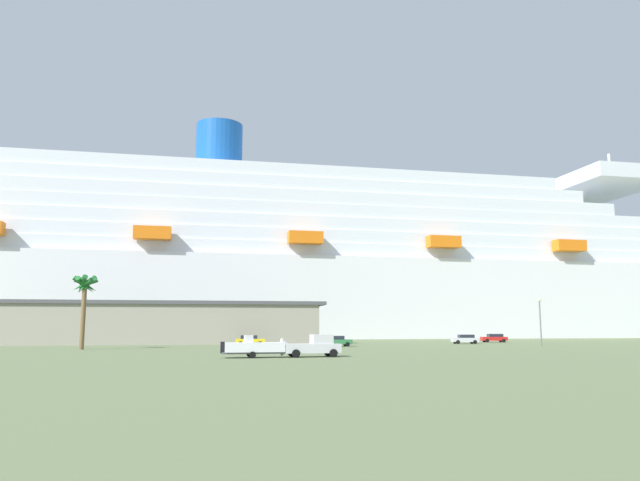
{
  "coord_description": "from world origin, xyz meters",
  "views": [
    {
      "loc": [
        -19.04,
        -82.76,
        3.02
      ],
      "look_at": [
        9.49,
        29.35,
        19.57
      ],
      "focal_mm": 33.68,
      "sensor_mm": 36.0,
      "label": 1
    }
  ],
  "objects_px": {
    "small_boat_on_trailer": "(261,348)",
    "parked_car_red_hatchback": "(494,338)",
    "pickup_truck": "(314,346)",
    "parked_car_green_wagon": "(337,341)",
    "palm_tree": "(85,290)",
    "parked_car_silver_sedan": "(465,339)",
    "street_lamp": "(540,314)",
    "cruise_ship": "(357,270)",
    "parked_car_yellow_taxi": "(250,340)"
  },
  "relations": [
    {
      "from": "pickup_truck",
      "to": "parked_car_silver_sedan",
      "type": "height_order",
      "value": "pickup_truck"
    },
    {
      "from": "palm_tree",
      "to": "parked_car_yellow_taxi",
      "type": "distance_m",
      "value": 27.29
    },
    {
      "from": "parked_car_silver_sedan",
      "to": "parked_car_yellow_taxi",
      "type": "xyz_separation_m",
      "value": [
        -37.18,
        0.87,
        0.0
      ]
    },
    {
      "from": "pickup_truck",
      "to": "parked_car_red_hatchback",
      "type": "distance_m",
      "value": 63.83
    },
    {
      "from": "palm_tree",
      "to": "parked_car_red_hatchback",
      "type": "bearing_deg",
      "value": 14.54
    },
    {
      "from": "small_boat_on_trailer",
      "to": "street_lamp",
      "type": "distance_m",
      "value": 51.05
    },
    {
      "from": "small_boat_on_trailer",
      "to": "street_lamp",
      "type": "relative_size",
      "value": 1.1
    },
    {
      "from": "palm_tree",
      "to": "street_lamp",
      "type": "distance_m",
      "value": 65.79
    },
    {
      "from": "pickup_truck",
      "to": "street_lamp",
      "type": "bearing_deg",
      "value": 28.34
    },
    {
      "from": "parked_car_red_hatchback",
      "to": "street_lamp",
      "type": "bearing_deg",
      "value": -103.06
    },
    {
      "from": "cruise_ship",
      "to": "parked_car_silver_sedan",
      "type": "bearing_deg",
      "value": -88.13
    },
    {
      "from": "street_lamp",
      "to": "parked_car_silver_sedan",
      "type": "height_order",
      "value": "street_lamp"
    },
    {
      "from": "palm_tree",
      "to": "parked_car_green_wagon",
      "type": "bearing_deg",
      "value": 5.69
    },
    {
      "from": "parked_car_yellow_taxi",
      "to": "parked_car_green_wagon",
      "type": "bearing_deg",
      "value": -34.38
    },
    {
      "from": "street_lamp",
      "to": "cruise_ship",
      "type": "bearing_deg",
      "value": 95.35
    },
    {
      "from": "pickup_truck",
      "to": "parked_car_red_hatchback",
      "type": "xyz_separation_m",
      "value": [
        45.87,
        44.39,
        -0.21
      ]
    },
    {
      "from": "street_lamp",
      "to": "parked_car_green_wagon",
      "type": "height_order",
      "value": "street_lamp"
    },
    {
      "from": "cruise_ship",
      "to": "small_boat_on_trailer",
      "type": "relative_size",
      "value": 36.19
    },
    {
      "from": "parked_car_silver_sedan",
      "to": "parked_car_red_hatchback",
      "type": "relative_size",
      "value": 0.95
    },
    {
      "from": "small_boat_on_trailer",
      "to": "parked_car_red_hatchback",
      "type": "distance_m",
      "value": 67.72
    },
    {
      "from": "parked_car_red_hatchback",
      "to": "parked_car_yellow_taxi",
      "type": "distance_m",
      "value": 47.6
    },
    {
      "from": "palm_tree",
      "to": "street_lamp",
      "type": "xyz_separation_m",
      "value": [
        65.6,
        -4.1,
        -2.9
      ]
    },
    {
      "from": "street_lamp",
      "to": "parked_car_red_hatchback",
      "type": "height_order",
      "value": "street_lamp"
    },
    {
      "from": "small_boat_on_trailer",
      "to": "parked_car_yellow_taxi",
      "type": "xyz_separation_m",
      "value": [
        4.01,
        37.76,
        -0.13
      ]
    },
    {
      "from": "pickup_truck",
      "to": "street_lamp",
      "type": "xyz_separation_m",
      "value": [
        40.66,
        21.93,
        3.76
      ]
    },
    {
      "from": "cruise_ship",
      "to": "parked_car_green_wagon",
      "type": "height_order",
      "value": "cruise_ship"
    },
    {
      "from": "palm_tree",
      "to": "parked_car_silver_sedan",
      "type": "bearing_deg",
      "value": 10.14
    },
    {
      "from": "cruise_ship",
      "to": "street_lamp",
      "type": "relative_size",
      "value": 39.75
    },
    {
      "from": "cruise_ship",
      "to": "parked_car_silver_sedan",
      "type": "xyz_separation_m",
      "value": [
        1.8,
        -54.93,
        -16.8
      ]
    },
    {
      "from": "parked_car_silver_sedan",
      "to": "small_boat_on_trailer",
      "type": "bearing_deg",
      "value": -138.15
    },
    {
      "from": "small_boat_on_trailer",
      "to": "parked_car_green_wagon",
      "type": "xyz_separation_m",
      "value": [
        15.99,
        29.57,
        -0.13
      ]
    },
    {
      "from": "pickup_truck",
      "to": "street_lamp",
      "type": "height_order",
      "value": "street_lamp"
    },
    {
      "from": "cruise_ship",
      "to": "small_boat_on_trailer",
      "type": "distance_m",
      "value": 101.3
    },
    {
      "from": "pickup_truck",
      "to": "small_boat_on_trailer",
      "type": "bearing_deg",
      "value": 179.9
    },
    {
      "from": "cruise_ship",
      "to": "parked_car_red_hatchback",
      "type": "height_order",
      "value": "cruise_ship"
    },
    {
      "from": "pickup_truck",
      "to": "palm_tree",
      "type": "xyz_separation_m",
      "value": [
        -24.93,
        26.03,
        6.66
      ]
    },
    {
      "from": "small_boat_on_trailer",
      "to": "parked_car_green_wagon",
      "type": "bearing_deg",
      "value": 61.6
    },
    {
      "from": "pickup_truck",
      "to": "parked_car_green_wagon",
      "type": "bearing_deg",
      "value": 70.11
    },
    {
      "from": "cruise_ship",
      "to": "parked_car_red_hatchback",
      "type": "bearing_deg",
      "value": -76.08
    },
    {
      "from": "cruise_ship",
      "to": "parked_car_red_hatchback",
      "type": "distance_m",
      "value": 51.69
    },
    {
      "from": "small_boat_on_trailer",
      "to": "palm_tree",
      "type": "height_order",
      "value": "palm_tree"
    },
    {
      "from": "pickup_truck",
      "to": "palm_tree",
      "type": "height_order",
      "value": "palm_tree"
    },
    {
      "from": "palm_tree",
      "to": "small_boat_on_trailer",
      "type": "bearing_deg",
      "value": -52.94
    },
    {
      "from": "parked_car_red_hatchback",
      "to": "parked_car_yellow_taxi",
      "type": "xyz_separation_m",
      "value": [
        -47.14,
        -6.62,
        -0.0
      ]
    },
    {
      "from": "pickup_truck",
      "to": "parked_car_yellow_taxi",
      "type": "xyz_separation_m",
      "value": [
        -1.27,
        37.77,
        -0.21
      ]
    },
    {
      "from": "street_lamp",
      "to": "parked_car_yellow_taxi",
      "type": "relative_size",
      "value": 1.5
    },
    {
      "from": "cruise_ship",
      "to": "parked_car_green_wagon",
      "type": "bearing_deg",
      "value": -110.61
    },
    {
      "from": "street_lamp",
      "to": "parked_car_red_hatchback",
      "type": "bearing_deg",
      "value": 76.94
    },
    {
      "from": "small_boat_on_trailer",
      "to": "parked_car_silver_sedan",
      "type": "relative_size",
      "value": 1.68
    },
    {
      "from": "parked_car_silver_sedan",
      "to": "parked_car_red_hatchback",
      "type": "distance_m",
      "value": 12.46
    }
  ]
}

